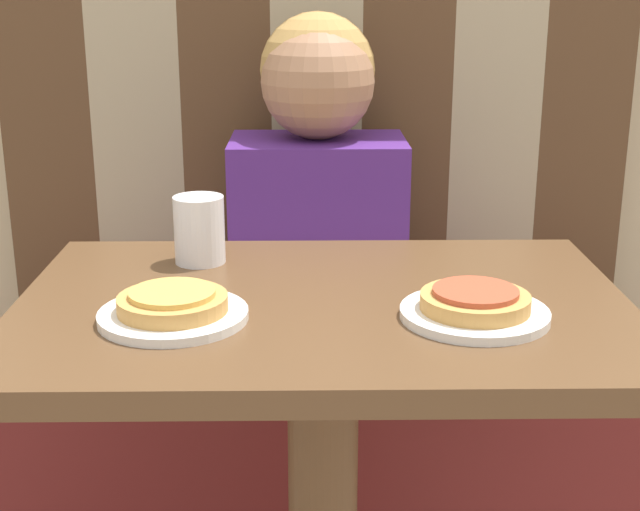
{
  "coord_description": "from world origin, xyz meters",
  "views": [
    {
      "loc": [
        -0.02,
        -1.13,
        1.16
      ],
      "look_at": [
        0.0,
        0.29,
        0.72
      ],
      "focal_mm": 50.0,
      "sensor_mm": 36.0,
      "label": 1
    }
  ],
  "objects_px": {
    "plate_left": "(173,315)",
    "plate_right": "(474,314)",
    "pizza_left": "(173,302)",
    "drinking_cup": "(199,230)",
    "pizza_right": "(475,300)",
    "person": "(318,183)"
  },
  "relations": [
    {
      "from": "plate_left",
      "to": "pizza_left",
      "type": "xyz_separation_m",
      "value": [
        -0.0,
        -0.0,
        0.02
      ]
    },
    {
      "from": "pizza_right",
      "to": "drinking_cup",
      "type": "xyz_separation_m",
      "value": [
        -0.37,
        0.24,
        0.03
      ]
    },
    {
      "from": "person",
      "to": "pizza_left",
      "type": "xyz_separation_m",
      "value": [
        -0.19,
        -0.66,
        -0.0
      ]
    },
    {
      "from": "person",
      "to": "plate_left",
      "type": "height_order",
      "value": "person"
    },
    {
      "from": "person",
      "to": "pizza_right",
      "type": "height_order",
      "value": "person"
    },
    {
      "from": "person",
      "to": "pizza_left",
      "type": "height_order",
      "value": "person"
    },
    {
      "from": "plate_left",
      "to": "pizza_left",
      "type": "relative_size",
      "value": 1.36
    },
    {
      "from": "pizza_left",
      "to": "drinking_cup",
      "type": "bearing_deg",
      "value": 88.34
    },
    {
      "from": "plate_left",
      "to": "drinking_cup",
      "type": "bearing_deg",
      "value": 88.34
    },
    {
      "from": "person",
      "to": "plate_right",
      "type": "xyz_separation_m",
      "value": [
        0.19,
        -0.66,
        -0.02
      ]
    },
    {
      "from": "drinking_cup",
      "to": "plate_left",
      "type": "bearing_deg",
      "value": -91.66
    },
    {
      "from": "pizza_left",
      "to": "pizza_right",
      "type": "xyz_separation_m",
      "value": [
        0.38,
        0.0,
        0.0
      ]
    },
    {
      "from": "plate_left",
      "to": "plate_right",
      "type": "distance_m",
      "value": 0.38
    },
    {
      "from": "pizza_left",
      "to": "drinking_cup",
      "type": "height_order",
      "value": "drinking_cup"
    },
    {
      "from": "plate_left",
      "to": "pizza_left",
      "type": "bearing_deg",
      "value": -153.43
    },
    {
      "from": "plate_right",
      "to": "drinking_cup",
      "type": "height_order",
      "value": "drinking_cup"
    },
    {
      "from": "drinking_cup",
      "to": "plate_right",
      "type": "bearing_deg",
      "value": -32.81
    },
    {
      "from": "person",
      "to": "pizza_right",
      "type": "bearing_deg",
      "value": -73.92
    },
    {
      "from": "pizza_right",
      "to": "drinking_cup",
      "type": "relative_size",
      "value": 1.36
    },
    {
      "from": "plate_right",
      "to": "pizza_right",
      "type": "xyz_separation_m",
      "value": [
        0.0,
        -0.0,
        0.02
      ]
    },
    {
      "from": "pizza_right",
      "to": "drinking_cup",
      "type": "distance_m",
      "value": 0.45
    },
    {
      "from": "plate_left",
      "to": "drinking_cup",
      "type": "xyz_separation_m",
      "value": [
        0.01,
        0.24,
        0.05
      ]
    }
  ]
}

